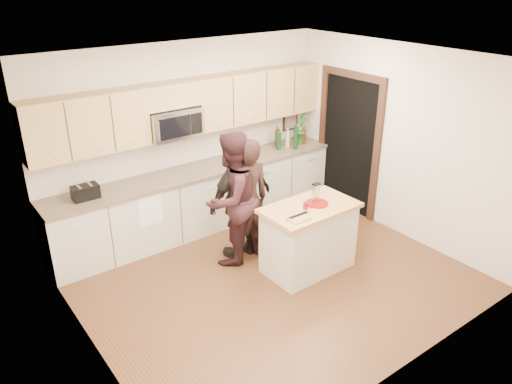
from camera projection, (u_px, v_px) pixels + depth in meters
floor at (271, 277)px, 6.34m from camera, size 4.50×4.50×0.00m
room_shell at (273, 148)px, 5.62m from camera, size 4.52×4.02×2.71m
back_cabinetry at (201, 198)px, 7.37m from camera, size 4.50×0.66×0.94m
upper_cabinetry at (193, 105)px, 6.93m from camera, size 4.50×0.33×0.75m
microwave at (173, 123)px, 6.80m from camera, size 0.76×0.41×0.40m
doorway at (349, 139)px, 7.73m from camera, size 0.06×1.25×2.20m
framed_picture at (290, 119)px, 8.32m from camera, size 0.30×0.03×0.38m
dish_towel at (145, 199)px, 6.58m from camera, size 0.34×0.60×0.48m
island at (308, 238)px, 6.34m from camera, size 1.21×0.71×0.90m
red_plate at (317, 203)px, 6.21m from camera, size 0.29×0.29×0.02m
box_grater at (316, 192)px, 6.21m from camera, size 0.10×0.07×0.24m
drink_glass at (306, 206)px, 6.07m from camera, size 0.06×0.06×0.09m
cutting_board at (299, 219)px, 5.82m from camera, size 0.26×0.17×0.02m
tongs at (298, 215)px, 5.88m from camera, size 0.27×0.03×0.02m
knife at (292, 217)px, 5.83m from camera, size 0.22×0.02×0.01m
toaster at (85, 192)px, 6.23m from camera, size 0.32×0.20×0.18m
bottle_cluster at (291, 135)px, 8.04m from camera, size 0.63×0.35×0.43m
orchid at (300, 128)px, 8.16m from camera, size 0.35×0.34×0.49m
woman_left at (247, 201)px, 6.42m from camera, size 0.67×0.49×1.69m
woman_center at (232, 199)px, 6.37m from camera, size 1.02×0.88×1.78m
woman_right at (241, 199)px, 6.48m from camera, size 1.02×0.51×1.68m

